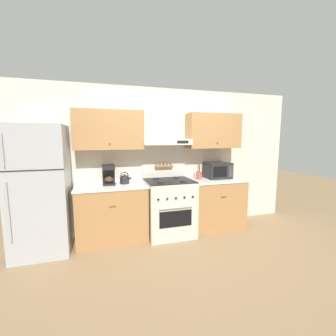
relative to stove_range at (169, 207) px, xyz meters
The scene contains 10 objects.
ground_plane 0.55m from the stove_range, 90.00° to the right, with size 16.00×16.00×0.00m, color #937551.
wall_back 1.01m from the stove_range, 93.12° to the left, with size 5.20×0.46×2.55m.
counter_left 0.96m from the stove_range, behind, with size 1.12×0.63×0.92m.
counter_right 0.92m from the stove_range, ahead, with size 1.03×0.63×0.92m.
stove_range is the anchor object (origin of this frame).
refrigerator 2.01m from the stove_range, behind, with size 0.76×0.77×1.86m.
tea_kettle 0.91m from the stove_range, behind, with size 0.19×0.15×0.20m.
coffee_maker 1.17m from the stove_range, behind, with size 0.20×0.24×0.32m.
microwave 1.17m from the stove_range, ahead, with size 0.45×0.38×0.30m.
utensil_crock 0.81m from the stove_range, 11.11° to the left, with size 0.10×0.10×0.29m.
Camera 1 is at (-1.12, -3.33, 1.67)m, focal length 24.00 mm.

